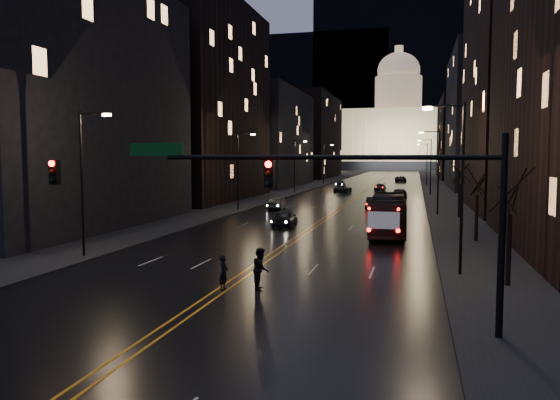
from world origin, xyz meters
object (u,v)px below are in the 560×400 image
Objects in this scene: oncoming_car_a at (285,218)px; receding_car_a at (373,203)px; traffic_signal at (335,188)px; pedestrian_a at (224,273)px; pedestrian_b at (261,269)px; bus at (388,214)px; oncoming_car_b at (277,204)px.

receding_car_a is (6.31, 18.44, -0.08)m from oncoming_car_a.
pedestrian_a is (-5.82, 4.43, -4.28)m from traffic_signal.
pedestrian_b is at bearing -68.28° from pedestrian_a.
oncoming_car_a reaches higher than receding_car_a.
pedestrian_b is at bearing -105.83° from bus.
bus is at bearing -82.71° from receding_car_a.
pedestrian_b is (-4.18, 5.00, -4.11)m from traffic_signal.
receding_car_a is 2.15× the size of pedestrian_b.
traffic_signal is 25.30m from bus.
traffic_signal is at bearing -124.98° from pedestrian_a.
oncoming_car_b reaches higher than receding_car_a.
pedestrian_b is at bearing 129.89° from traffic_signal.
traffic_signal is 46.21m from receding_car_a.
pedestrian_b reaches higher than receding_car_a.
bus is at bearing -15.22° from pedestrian_a.
receding_car_a is 41.00m from pedestrian_b.
oncoming_car_b is (-12.78, 42.03, -4.37)m from traffic_signal.
traffic_signal is 3.80× the size of oncoming_car_a.
oncoming_car_a is 1.07× the size of receding_car_a.
bus is at bearing 88.46° from traffic_signal.
oncoming_car_a is at bearing 8.65° from pedestrian_a.
oncoming_car_b is at bearing -76.85° from oncoming_car_a.
pedestrian_a is at bearing 142.76° from traffic_signal.
receding_car_a is (-2.09, 45.95, -4.40)m from traffic_signal.
oncoming_car_b is 2.25× the size of pedestrian_b.
bus is 21.68m from oncoming_car_b.
pedestrian_a reaches higher than receding_car_a.
bus reaches higher than oncoming_car_a.
traffic_signal is 44.15m from oncoming_car_b.
bus is (0.67, 25.05, -3.50)m from traffic_signal.
oncoming_car_a is 2.30× the size of pedestrian_b.
traffic_signal is 8.47m from pedestrian_a.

